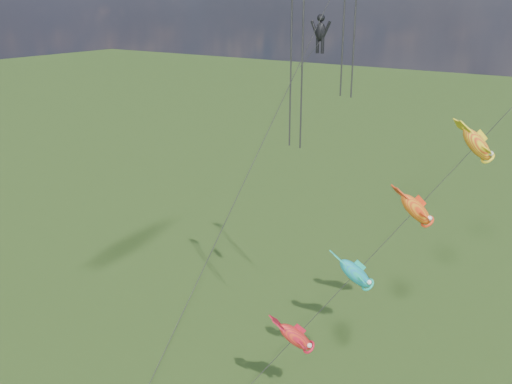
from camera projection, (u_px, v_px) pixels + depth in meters
The scene contains 2 objects.
fish_windsock_rig at pixel (384, 243), 26.96m from camera, with size 10.26×12.38×15.91m.
parafoil_rig at pixel (317, 27), 26.02m from camera, with size 3.30×17.41×24.35m.
Camera 1 is at (31.69, -13.92, 19.93)m, focal length 40.00 mm.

